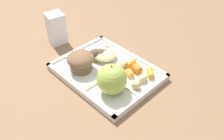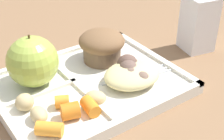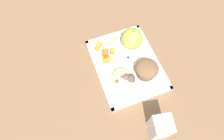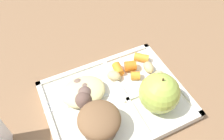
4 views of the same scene
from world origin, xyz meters
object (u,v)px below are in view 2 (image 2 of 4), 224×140
bran_muffin (102,45)px  lunch_tray (89,86)px  plastic_fork (145,73)px  green_apple (33,62)px  milk_carton (197,23)px

bran_muffin → lunch_tray: bearing=-140.6°
bran_muffin → plastic_fork: (0.04, -0.08, -0.03)m
green_apple → plastic_fork: (0.17, -0.08, -0.04)m
plastic_fork → milk_carton: (0.17, 0.04, 0.04)m
lunch_tray → milk_carton: (0.26, 0.00, 0.05)m
plastic_fork → bran_muffin: bearing=113.0°
bran_muffin → milk_carton: milk_carton is taller
plastic_fork → milk_carton: 0.17m
bran_muffin → plastic_fork: bearing=-67.0°
bran_muffin → milk_carton: (0.20, -0.05, 0.01)m
lunch_tray → green_apple: green_apple is taller
lunch_tray → green_apple: bearing=145.6°
green_apple → milk_carton: bearing=-7.9°
lunch_tray → plastic_fork: size_ratio=2.12×
lunch_tray → plastic_fork: 0.10m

